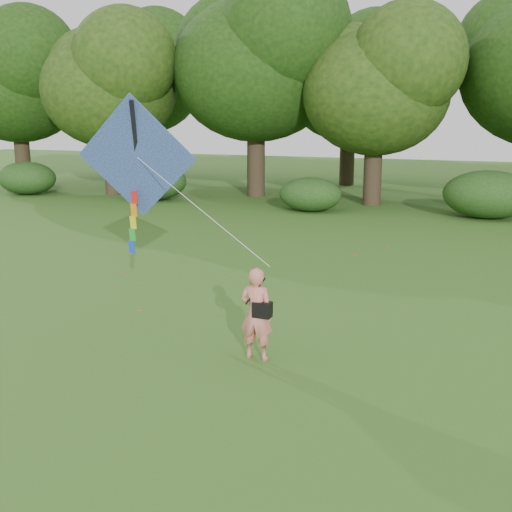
% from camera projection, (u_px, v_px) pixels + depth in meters
% --- Properties ---
extents(ground, '(100.00, 100.00, 0.00)m').
position_uv_depth(ground, '(236.00, 378.00, 10.04)').
color(ground, '#265114').
rests_on(ground, ground).
extents(man_kite_flyer, '(0.58, 0.38, 1.58)m').
position_uv_depth(man_kite_flyer, '(256.00, 314.00, 10.65)').
color(man_kite_flyer, '#DE7468').
rests_on(man_kite_flyer, ground).
extents(crossbody_bag, '(0.43, 0.20, 0.67)m').
position_uv_depth(crossbody_bag, '(262.00, 309.00, 10.56)').
color(crossbody_bag, black).
rests_on(crossbody_bag, ground).
extents(flying_kite, '(4.75, 2.16, 3.23)m').
position_uv_depth(flying_kite, '(137.00, 159.00, 12.81)').
color(flying_kite, '#2961B5').
rests_on(flying_kite, ground).
extents(tree_line, '(54.70, 15.30, 9.48)m').
position_uv_depth(tree_line, '(470.00, 78.00, 28.97)').
color(tree_line, '#3A2D1E').
rests_on(tree_line, ground).
extents(shrub_band, '(39.15, 3.22, 1.88)m').
position_uv_depth(shrub_band, '(391.00, 193.00, 26.08)').
color(shrub_band, '#264919').
rests_on(shrub_band, ground).
extents(fallen_leaves, '(10.92, 14.88, 0.01)m').
position_uv_depth(fallen_leaves, '(298.00, 285.00, 15.45)').
color(fallen_leaves, brown).
rests_on(fallen_leaves, ground).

